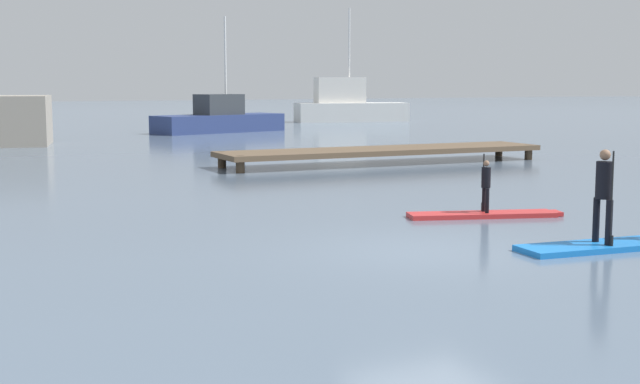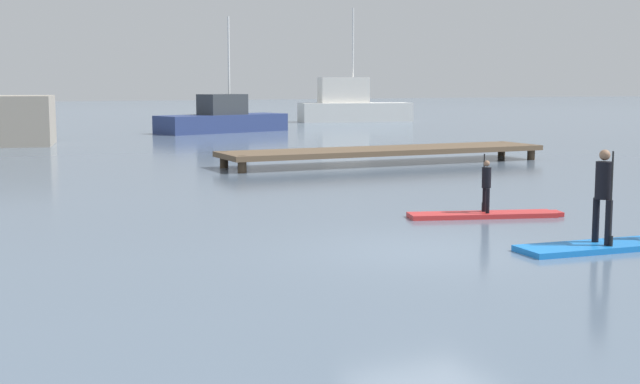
# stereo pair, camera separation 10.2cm
# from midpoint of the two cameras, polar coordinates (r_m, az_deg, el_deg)

# --- Properties ---
(ground_plane) EXTENTS (240.00, 240.00, 0.00)m
(ground_plane) POSITION_cam_midpoint_polar(r_m,az_deg,el_deg) (14.96, 7.31, -3.83)
(ground_plane) COLOR slate
(paddleboard_near) EXTENTS (3.33, 1.51, 0.10)m
(paddleboard_near) POSITION_cam_midpoint_polar(r_m,az_deg,el_deg) (18.82, 10.94, -1.48)
(paddleboard_near) COLOR red
(paddleboard_near) RESTS_ON ground
(paddler_child_solo) EXTENTS (0.24, 0.38, 1.24)m
(paddler_child_solo) POSITION_cam_midpoint_polar(r_m,az_deg,el_deg) (18.74, 10.99, 0.57)
(paddler_child_solo) COLOR black
(paddler_child_solo) RESTS_ON paddleboard_near
(paddleboard_far) EXTENTS (3.79, 1.12, 0.10)m
(paddleboard_far) POSITION_cam_midpoint_polar(r_m,az_deg,el_deg) (15.93, 19.10, -3.32)
(paddleboard_far) COLOR blue
(paddleboard_far) RESTS_ON ground
(paddler_adult) EXTENTS (0.31, 0.51, 1.62)m
(paddler_adult) POSITION_cam_midpoint_polar(r_m,az_deg,el_deg) (15.57, 18.28, 0.12)
(paddler_adult) COLOR black
(paddler_adult) RESTS_ON paddleboard_far
(fishing_boat_green_midground) EXTENTS (8.10, 4.49, 6.54)m
(fishing_boat_green_midground) POSITION_cam_midpoint_polar(r_m,az_deg,el_deg) (49.99, -6.36, 4.76)
(fishing_boat_green_midground) COLOR navy
(fishing_boat_green_midground) RESTS_ON ground
(motor_boat_small_navy) EXTENTS (8.31, 3.99, 8.06)m
(motor_boat_small_navy) POSITION_cam_midpoint_polar(r_m,az_deg,el_deg) (62.72, 2.14, 5.66)
(motor_boat_small_navy) COLOR silver
(motor_boat_small_navy) RESTS_ON ground
(floating_dock) EXTENTS (11.88, 2.40, 0.54)m
(floating_dock) POSITION_cam_midpoint_polar(r_m,az_deg,el_deg) (30.64, 4.39, 2.71)
(floating_dock) COLOR brown
(floating_dock) RESTS_ON ground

